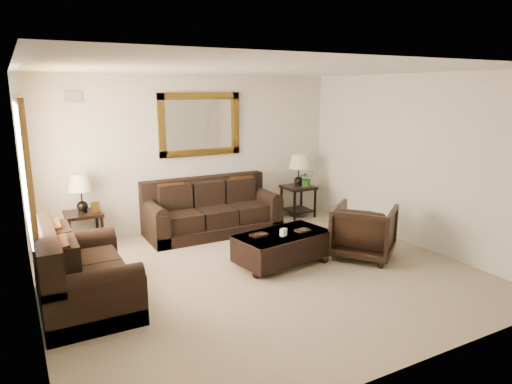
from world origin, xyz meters
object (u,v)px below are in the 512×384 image
loveseat (79,277)px  end_table_right (299,176)px  end_table_left (82,201)px  sofa (211,213)px  coffee_table (282,245)px  armchair (364,229)px

loveseat → end_table_right: 4.79m
loveseat → end_table_left: 2.06m
sofa → coffee_table: sofa is taller
loveseat → end_table_left: end_table_left is taller
loveseat → end_table_right: bearing=-65.5°
sofa → end_table_right: end_table_right is taller
end_table_right → armchair: end_table_right is taller
sofa → armchair: 2.68m
coffee_table → armchair: armchair is taller
coffee_table → end_table_right: bearing=42.9°
end_table_left → end_table_right: end_table_right is taller
coffee_table → armchair: 1.27m
sofa → coffee_table: 1.91m
sofa → loveseat: size_ratio=1.35×
end_table_right → armchair: 2.41m
loveseat → coffee_table: bearing=-90.7°
sofa → end_table_right: size_ratio=1.87×
end_table_right → armchair: (-0.40, -2.35, -0.36)m
end_table_left → coffee_table: end_table_left is taller
sofa → coffee_table: (0.30, -1.88, -0.05)m
loveseat → sofa: bearing=-52.7°
end_table_left → end_table_right: (4.00, -0.01, 0.02)m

